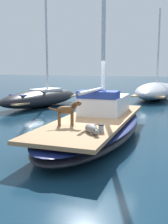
{
  "coord_description": "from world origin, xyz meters",
  "views": [
    {
      "loc": [
        2.78,
        -8.21,
        2.29
      ],
      "look_at": [
        0.0,
        -1.0,
        1.01
      ],
      "focal_mm": 43.67,
      "sensor_mm": 36.0,
      "label": 1
    }
  ],
  "objects_px": {
    "dog_grey": "(92,129)",
    "moored_boat_port_side": "(41,97)",
    "deck_winch": "(101,128)",
    "dog_brown": "(67,111)",
    "sailboat_main": "(95,128)",
    "moored_boat_far_astern": "(155,90)"
  },
  "relations": [
    {
      "from": "dog_brown",
      "to": "moored_boat_port_side",
      "type": "xyz_separation_m",
      "value": [
        -4.92,
        7.05,
        -0.55
      ]
    },
    {
      "from": "sailboat_main",
      "to": "moored_boat_far_astern",
      "type": "bearing_deg",
      "value": 87.78
    },
    {
      "from": "sailboat_main",
      "to": "dog_grey",
      "type": "bearing_deg",
      "value": -73.56
    },
    {
      "from": "deck_winch",
      "to": "moored_boat_far_astern",
      "type": "bearing_deg",
      "value": 91.18
    },
    {
      "from": "dog_brown",
      "to": "dog_grey",
      "type": "relative_size",
      "value": 1.04
    },
    {
      "from": "moored_boat_port_side",
      "to": "dog_grey",
      "type": "bearing_deg",
      "value": -52.52
    },
    {
      "from": "dog_brown",
      "to": "moored_boat_port_side",
      "type": "bearing_deg",
      "value": 124.91
    },
    {
      "from": "dog_grey",
      "to": "deck_winch",
      "type": "xyz_separation_m",
      "value": [
        0.19,
        0.15,
        -0.01
      ]
    },
    {
      "from": "dog_grey",
      "to": "deck_winch",
      "type": "distance_m",
      "value": 0.25
    },
    {
      "from": "moored_boat_port_side",
      "to": "moored_boat_far_astern",
      "type": "bearing_deg",
      "value": 49.07
    },
    {
      "from": "dog_grey",
      "to": "moored_boat_far_astern",
      "type": "distance_m",
      "value": 14.3
    },
    {
      "from": "sailboat_main",
      "to": "moored_boat_port_side",
      "type": "bearing_deg",
      "value": 132.87
    },
    {
      "from": "sailboat_main",
      "to": "deck_winch",
      "type": "relative_size",
      "value": 34.78
    },
    {
      "from": "sailboat_main",
      "to": "moored_boat_port_side",
      "type": "height_order",
      "value": "moored_boat_port_side"
    },
    {
      "from": "dog_grey",
      "to": "sailboat_main",
      "type": "bearing_deg",
      "value": 106.44
    },
    {
      "from": "dog_brown",
      "to": "moored_boat_far_astern",
      "type": "xyz_separation_m",
      "value": [
        0.85,
        13.69,
        -0.49
      ]
    },
    {
      "from": "dog_grey",
      "to": "moored_boat_port_side",
      "type": "height_order",
      "value": "moored_boat_port_side"
    },
    {
      "from": "dog_brown",
      "to": "moored_boat_far_astern",
      "type": "relative_size",
      "value": 0.11
    },
    {
      "from": "sailboat_main",
      "to": "moored_boat_far_astern",
      "type": "relative_size",
      "value": 0.93
    },
    {
      "from": "moored_boat_far_astern",
      "to": "moored_boat_port_side",
      "type": "bearing_deg",
      "value": -130.93
    },
    {
      "from": "moored_boat_far_astern",
      "to": "moored_boat_port_side",
      "type": "height_order",
      "value": "moored_boat_port_side"
    },
    {
      "from": "dog_grey",
      "to": "moored_boat_port_side",
      "type": "xyz_separation_m",
      "value": [
        -5.86,
        7.65,
        -0.23
      ]
    }
  ]
}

